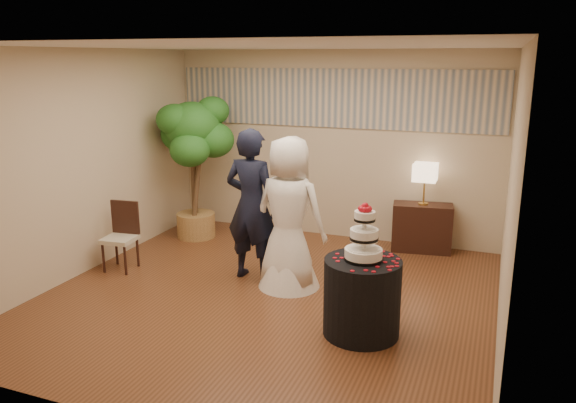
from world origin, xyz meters
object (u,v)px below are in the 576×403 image
at_px(groom, 252,205).
at_px(wedding_cake, 364,232).
at_px(table_lamp, 424,184).
at_px(ficus_tree, 194,167).
at_px(side_chair, 119,237).
at_px(console, 422,228).
at_px(cake_table, 362,297).
at_px(bride, 289,213).

distance_m(groom, wedding_cake, 1.89).
bearing_deg(wedding_cake, table_lamp, 85.93).
relative_size(ficus_tree, side_chair, 2.47).
bearing_deg(side_chair, console, 24.91).
xyz_separation_m(wedding_cake, ficus_tree, (-3.12, 2.14, 0.02)).
relative_size(groom, table_lamp, 3.25).
height_order(console, ficus_tree, ficus_tree).
bearing_deg(console, side_chair, -157.50).
relative_size(cake_table, table_lamp, 1.35).
xyz_separation_m(console, ficus_tree, (-3.32, -0.60, 0.75)).
height_order(groom, table_lamp, groom).
relative_size(console, side_chair, 0.93).
bearing_deg(side_chair, bride, 0.75).
relative_size(wedding_cake, console, 0.70).
distance_m(wedding_cake, ficus_tree, 3.79).
distance_m(bride, console, 2.35).
relative_size(console, table_lamp, 1.42).
distance_m(cake_table, wedding_cake, 0.68).
relative_size(bride, wedding_cake, 3.16).
bearing_deg(table_lamp, groom, -135.58).
bearing_deg(wedding_cake, cake_table, 0.00).
height_order(cake_table, console, cake_table).
bearing_deg(cake_table, groom, 149.66).
bearing_deg(groom, side_chair, 16.12).
bearing_deg(console, bride, -133.62).
relative_size(bride, table_lamp, 3.14).
height_order(groom, side_chair, groom).
relative_size(wedding_cake, table_lamp, 0.99).
distance_m(bride, ficus_tree, 2.40).
relative_size(bride, console, 2.22).
height_order(cake_table, ficus_tree, ficus_tree).
bearing_deg(bride, console, -118.99).
bearing_deg(console, table_lamp, 0.00).
xyz_separation_m(bride, table_lamp, (1.30, 1.87, 0.06)).
xyz_separation_m(wedding_cake, side_chair, (-3.34, 0.58, -0.63)).
relative_size(bride, ficus_tree, 0.84).
xyz_separation_m(wedding_cake, console, (0.19, 2.74, -0.73)).
distance_m(wedding_cake, table_lamp, 2.75).
distance_m(groom, console, 2.62).
bearing_deg(ficus_tree, cake_table, -34.40).
bearing_deg(side_chair, table_lamp, 24.91).
xyz_separation_m(bride, wedding_cake, (1.10, -0.87, 0.16)).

